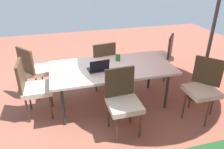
# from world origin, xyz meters

# --- Properties ---
(ground_plane) EXTENTS (10.00, 10.00, 0.02)m
(ground_plane) POSITION_xyz_m (0.00, 0.00, -0.01)
(ground_plane) COLOR #935442
(dining_table) EXTENTS (2.05, 1.03, 0.74)m
(dining_table) POSITION_xyz_m (0.00, 0.00, 0.70)
(dining_table) COLOR silver
(dining_table) RESTS_ON ground_plane
(chair_northwest) EXTENTS (0.59, 0.58, 0.98)m
(chair_northwest) POSITION_xyz_m (-1.31, 0.69, 0.55)
(chair_northwest) COLOR beige
(chair_northwest) RESTS_ON ground_plane
(chair_north) EXTENTS (0.46, 0.47, 0.98)m
(chair_north) POSITION_xyz_m (0.03, 0.71, 0.55)
(chair_north) COLOR beige
(chair_north) RESTS_ON ground_plane
(chair_south) EXTENTS (0.48, 0.49, 0.98)m
(chair_south) POSITION_xyz_m (0.03, -0.65, 0.55)
(chair_south) COLOR beige
(chair_south) RESTS_ON ground_plane
(chair_southwest) EXTENTS (0.58, 0.58, 0.98)m
(chair_southwest) POSITION_xyz_m (-1.33, -0.73, 0.55)
(chair_southwest) COLOR beige
(chair_southwest) RESTS_ON ground_plane
(chair_southeast) EXTENTS (0.58, 0.58, 0.98)m
(chair_southeast) POSITION_xyz_m (1.30, -0.71, 0.55)
(chair_southeast) COLOR beige
(chair_southeast) RESTS_ON ground_plane
(chair_east) EXTENTS (0.47, 0.46, 0.98)m
(chair_east) POSITION_xyz_m (1.30, -0.02, 0.55)
(chair_east) COLOR beige
(chair_east) RESTS_ON ground_plane
(laptop) EXTENTS (0.34, 0.27, 0.21)m
(laptop) POSITION_xyz_m (0.25, 0.10, 0.79)
(laptop) COLOR #2D2D33
(laptop) RESTS_ON dining_table
(cup) EXTENTS (0.08, 0.08, 0.11)m
(cup) POSITION_xyz_m (-0.17, -0.23, 0.80)
(cup) COLOR #286B33
(cup) RESTS_ON dining_table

